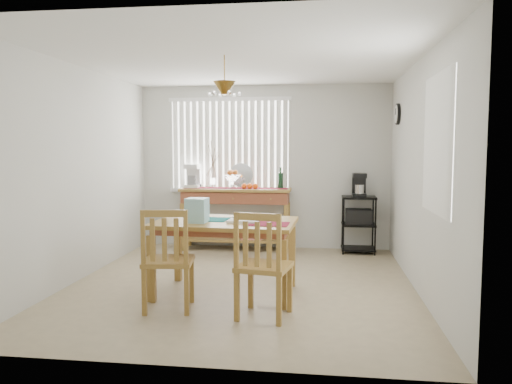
# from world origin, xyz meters

# --- Properties ---
(ground) EXTENTS (4.00, 4.50, 0.01)m
(ground) POSITION_xyz_m (0.00, 0.00, -0.01)
(ground) COLOR tan
(room_shell) EXTENTS (4.20, 4.70, 2.70)m
(room_shell) POSITION_xyz_m (0.00, 0.02, 1.69)
(room_shell) COLOR beige
(room_shell) RESTS_ON ground
(sideboard) EXTENTS (1.73, 0.49, 0.97)m
(sideboard) POSITION_xyz_m (-0.40, 1.99, 0.73)
(sideboard) COLOR olive
(sideboard) RESTS_ON ground
(sideboard_items) EXTENTS (1.64, 0.41, 0.75)m
(sideboard_items) POSITION_xyz_m (-0.70, 2.00, 1.12)
(sideboard_items) COLOR maroon
(sideboard_items) RESTS_ON sideboard
(wire_cart) EXTENTS (0.51, 0.41, 0.87)m
(wire_cart) POSITION_xyz_m (1.50, 2.00, 0.52)
(wire_cart) COLOR black
(wire_cart) RESTS_ON ground
(cart_items) EXTENTS (0.20, 0.25, 0.36)m
(cart_items) POSITION_xyz_m (1.50, 2.01, 1.03)
(cart_items) COLOR black
(cart_items) RESTS_ON wire_cart
(dining_table) EXTENTS (1.56, 1.04, 0.81)m
(dining_table) POSITION_xyz_m (-0.12, -0.38, 0.72)
(dining_table) COLOR olive
(dining_table) RESTS_ON ground
(table_items) EXTENTS (1.16, 0.59, 0.26)m
(table_items) POSITION_xyz_m (-0.27, -0.50, 0.91)
(table_items) COLOR #126869
(table_items) RESTS_ON dining_table
(chair_left) EXTENTS (0.53, 0.53, 1.03)m
(chair_left) POSITION_xyz_m (-0.57, -1.02, 0.50)
(chair_left) COLOR olive
(chair_left) RESTS_ON ground
(chair_right) EXTENTS (0.55, 0.55, 1.03)m
(chair_right) POSITION_xyz_m (0.38, -1.13, 0.50)
(chair_right) COLOR olive
(chair_right) RESTS_ON ground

